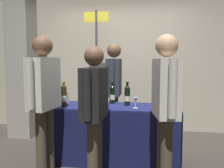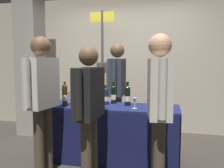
{
  "view_description": "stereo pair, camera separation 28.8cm",
  "coord_description": "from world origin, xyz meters",
  "px_view_note": "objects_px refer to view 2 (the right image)",
  "views": [
    {
      "loc": [
        0.45,
        -3.16,
        1.4
      ],
      "look_at": [
        0.0,
        0.0,
        1.08
      ],
      "focal_mm": 37.94,
      "sensor_mm": 36.0,
      "label": 1
    },
    {
      "loc": [
        0.74,
        -3.11,
        1.4
      ],
      "look_at": [
        0.0,
        0.0,
        1.08
      ],
      "focal_mm": 37.94,
      "sensor_mm": 36.0,
      "label": 2
    }
  ],
  "objects_px": {
    "display_bottle_0": "(99,97)",
    "featured_wine_bottle": "(113,94)",
    "wine_glass_near_vendor": "(85,97)",
    "concrete_pillar": "(30,59)",
    "wine_glass_mid": "(135,101)",
    "booth_signpost": "(102,61)",
    "taster_foreground_right": "(42,93)",
    "tasting_table": "(112,124)",
    "vendor_presenter": "(117,85)"
  },
  "relations": [
    {
      "from": "display_bottle_0",
      "to": "featured_wine_bottle",
      "type": "bearing_deg",
      "value": 74.55
    },
    {
      "from": "featured_wine_bottle",
      "to": "wine_glass_near_vendor",
      "type": "xyz_separation_m",
      "value": [
        -0.41,
        -0.07,
        -0.05
      ]
    },
    {
      "from": "concrete_pillar",
      "to": "wine_glass_near_vendor",
      "type": "distance_m",
      "value": 1.65
    },
    {
      "from": "wine_glass_mid",
      "to": "booth_signpost",
      "type": "relative_size",
      "value": 0.06
    },
    {
      "from": "featured_wine_bottle",
      "to": "taster_foreground_right",
      "type": "relative_size",
      "value": 0.19
    },
    {
      "from": "concrete_pillar",
      "to": "wine_glass_mid",
      "type": "distance_m",
      "value": 2.39
    },
    {
      "from": "wine_glass_near_vendor",
      "to": "booth_signpost",
      "type": "height_order",
      "value": "booth_signpost"
    },
    {
      "from": "tasting_table",
      "to": "display_bottle_0",
      "type": "bearing_deg",
      "value": -121.36
    },
    {
      "from": "display_bottle_0",
      "to": "taster_foreground_right",
      "type": "height_order",
      "value": "taster_foreground_right"
    },
    {
      "from": "wine_glass_near_vendor",
      "to": "booth_signpost",
      "type": "relative_size",
      "value": 0.05
    },
    {
      "from": "tasting_table",
      "to": "booth_signpost",
      "type": "bearing_deg",
      "value": 111.8
    },
    {
      "from": "concrete_pillar",
      "to": "booth_signpost",
      "type": "relative_size",
      "value": 1.24
    },
    {
      "from": "concrete_pillar",
      "to": "featured_wine_bottle",
      "type": "height_order",
      "value": "concrete_pillar"
    },
    {
      "from": "wine_glass_near_vendor",
      "to": "taster_foreground_right",
      "type": "height_order",
      "value": "taster_foreground_right"
    },
    {
      "from": "taster_foreground_right",
      "to": "wine_glass_mid",
      "type": "bearing_deg",
      "value": -55.98
    },
    {
      "from": "display_bottle_0",
      "to": "taster_foreground_right",
      "type": "bearing_deg",
      "value": -145.52
    },
    {
      "from": "display_bottle_0",
      "to": "wine_glass_mid",
      "type": "xyz_separation_m",
      "value": [
        0.45,
        0.09,
        -0.05
      ]
    },
    {
      "from": "display_bottle_0",
      "to": "wine_glass_mid",
      "type": "height_order",
      "value": "display_bottle_0"
    },
    {
      "from": "featured_wine_bottle",
      "to": "vendor_presenter",
      "type": "bearing_deg",
      "value": 94.64
    },
    {
      "from": "display_bottle_0",
      "to": "booth_signpost",
      "type": "relative_size",
      "value": 0.14
    },
    {
      "from": "concrete_pillar",
      "to": "featured_wine_bottle",
      "type": "relative_size",
      "value": 9.02
    },
    {
      "from": "vendor_presenter",
      "to": "taster_foreground_right",
      "type": "xyz_separation_m",
      "value": [
        -0.66,
        -1.19,
        0.0
      ]
    },
    {
      "from": "tasting_table",
      "to": "wine_glass_near_vendor",
      "type": "bearing_deg",
      "value": 166.79
    },
    {
      "from": "featured_wine_bottle",
      "to": "display_bottle_0",
      "type": "bearing_deg",
      "value": -105.45
    },
    {
      "from": "concrete_pillar",
      "to": "tasting_table",
      "type": "bearing_deg",
      "value": -26.16
    },
    {
      "from": "booth_signpost",
      "to": "vendor_presenter",
      "type": "bearing_deg",
      "value": -53.02
    },
    {
      "from": "taster_foreground_right",
      "to": "wine_glass_near_vendor",
      "type": "bearing_deg",
      "value": -12.66
    },
    {
      "from": "wine_glass_near_vendor",
      "to": "vendor_presenter",
      "type": "relative_size",
      "value": 0.07
    },
    {
      "from": "display_bottle_0",
      "to": "vendor_presenter",
      "type": "relative_size",
      "value": 0.2
    },
    {
      "from": "display_bottle_0",
      "to": "booth_signpost",
      "type": "xyz_separation_m",
      "value": [
        -0.32,
        1.31,
        0.46
      ]
    },
    {
      "from": "featured_wine_bottle",
      "to": "taster_foreground_right",
      "type": "distance_m",
      "value": 1.04
    },
    {
      "from": "wine_glass_mid",
      "to": "featured_wine_bottle",
      "type": "bearing_deg",
      "value": 140.42
    },
    {
      "from": "wine_glass_near_vendor",
      "to": "wine_glass_mid",
      "type": "xyz_separation_m",
      "value": [
        0.76,
        -0.21,
        0.01
      ]
    },
    {
      "from": "concrete_pillar",
      "to": "display_bottle_0",
      "type": "xyz_separation_m",
      "value": [
        1.66,
        -1.08,
        -0.5
      ]
    },
    {
      "from": "concrete_pillar",
      "to": "wine_glass_near_vendor",
      "type": "relative_size",
      "value": 23.13
    },
    {
      "from": "display_bottle_0",
      "to": "booth_signpost",
      "type": "bearing_deg",
      "value": 103.78
    },
    {
      "from": "display_bottle_0",
      "to": "vendor_presenter",
      "type": "height_order",
      "value": "vendor_presenter"
    },
    {
      "from": "display_bottle_0",
      "to": "wine_glass_near_vendor",
      "type": "xyz_separation_m",
      "value": [
        -0.31,
        0.3,
        -0.06
      ]
    },
    {
      "from": "display_bottle_0",
      "to": "wine_glass_near_vendor",
      "type": "bearing_deg",
      "value": 135.68
    },
    {
      "from": "display_bottle_0",
      "to": "vendor_presenter",
      "type": "bearing_deg",
      "value": 84.97
    },
    {
      "from": "wine_glass_near_vendor",
      "to": "taster_foreground_right",
      "type": "bearing_deg",
      "value": -111.3
    },
    {
      "from": "wine_glass_mid",
      "to": "vendor_presenter",
      "type": "distance_m",
      "value": 0.81
    },
    {
      "from": "wine_glass_near_vendor",
      "to": "wine_glass_mid",
      "type": "distance_m",
      "value": 0.79
    },
    {
      "from": "tasting_table",
      "to": "featured_wine_bottle",
      "type": "bearing_deg",
      "value": 96.24
    },
    {
      "from": "tasting_table",
      "to": "featured_wine_bottle",
      "type": "xyz_separation_m",
      "value": [
        -0.02,
        0.17,
        0.39
      ]
    },
    {
      "from": "concrete_pillar",
      "to": "wine_glass_near_vendor",
      "type": "xyz_separation_m",
      "value": [
        1.35,
        -0.77,
        -0.56
      ]
    },
    {
      "from": "display_bottle_0",
      "to": "wine_glass_near_vendor",
      "type": "distance_m",
      "value": 0.44
    },
    {
      "from": "concrete_pillar",
      "to": "featured_wine_bottle",
      "type": "bearing_deg",
      "value": -21.69
    },
    {
      "from": "tasting_table",
      "to": "wine_glass_mid",
      "type": "relative_size",
      "value": 13.04
    },
    {
      "from": "taster_foreground_right",
      "to": "booth_signpost",
      "type": "height_order",
      "value": "booth_signpost"
    }
  ]
}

